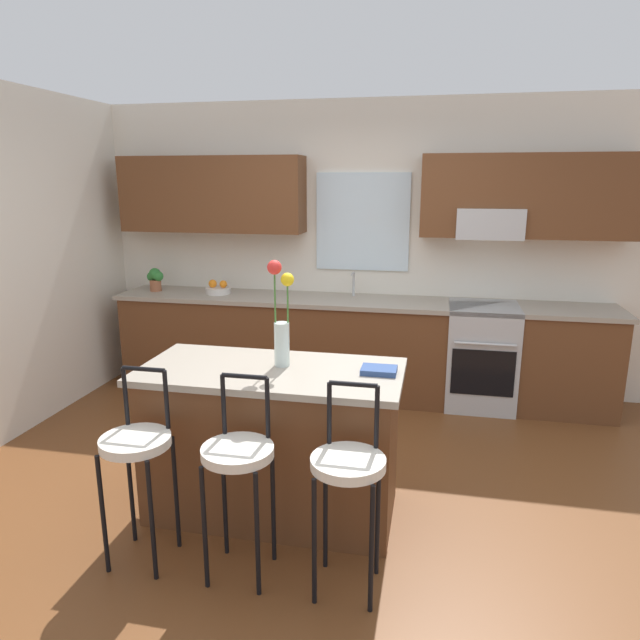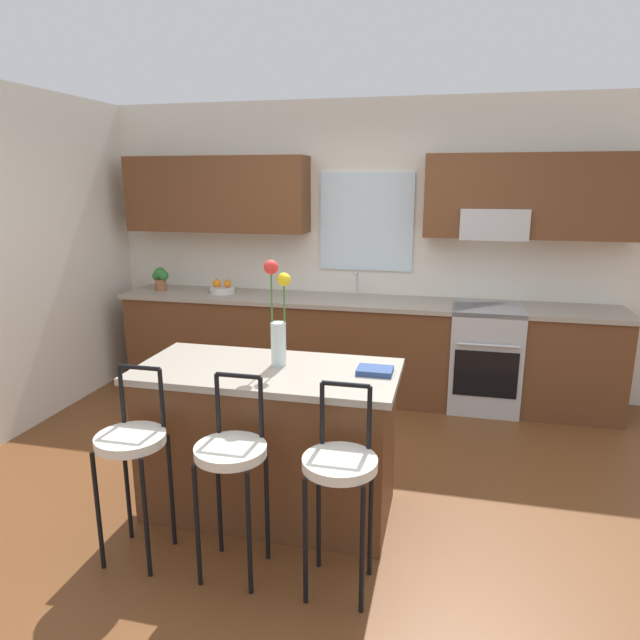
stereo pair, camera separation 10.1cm
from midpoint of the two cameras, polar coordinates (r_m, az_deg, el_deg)
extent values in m
plane|color=brown|center=(3.94, 0.44, -16.30)|extent=(14.00, 14.00, 0.00)
cube|color=silver|center=(4.94, -29.07, 4.83)|extent=(0.12, 4.60, 2.70)
cube|color=silver|center=(5.47, 5.29, 7.23)|extent=(5.60, 0.12, 2.70)
cube|color=brown|center=(5.59, -9.85, 12.37)|extent=(1.76, 0.34, 0.70)
cube|color=brown|center=(5.19, 21.07, 11.56)|extent=(1.76, 0.34, 0.70)
cube|color=silver|center=(5.37, 5.25, 9.79)|extent=(0.87, 0.03, 0.90)
cube|color=#B7BABC|center=(5.15, 17.61, 9.25)|extent=(0.56, 0.36, 0.26)
cube|color=brown|center=(5.30, 4.53, -3.02)|extent=(4.50, 0.60, 0.88)
cube|color=#9E9384|center=(5.19, 4.62, 1.84)|extent=(4.56, 0.64, 0.04)
cube|color=#B7BABC|center=(5.21, 3.99, 1.34)|extent=(0.54, 0.38, 0.11)
cylinder|color=#B7BABC|center=(5.33, 4.30, 3.59)|extent=(0.02, 0.02, 0.22)
cylinder|color=#B7BABC|center=(5.25, 4.22, 4.66)|extent=(0.02, 0.12, 0.02)
cube|color=#B7BABC|center=(5.24, 16.77, -3.58)|extent=(0.60, 0.60, 0.92)
cube|color=black|center=(4.98, 16.91, -5.24)|extent=(0.52, 0.02, 0.40)
cylinder|color=#B7BABC|center=(4.87, 17.14, -2.48)|extent=(0.50, 0.02, 0.02)
cube|color=brown|center=(3.49, -4.32, -12.34)|extent=(1.45, 0.66, 0.88)
cube|color=#9E9384|center=(3.31, -4.47, -5.19)|extent=(1.53, 0.74, 0.04)
cylinder|color=black|center=(3.25, -20.60, -17.65)|extent=(0.02, 0.02, 0.66)
cylinder|color=black|center=(3.12, -16.23, -18.69)|extent=(0.02, 0.02, 0.66)
cylinder|color=black|center=(3.44, -18.05, -15.53)|extent=(0.02, 0.02, 0.66)
cylinder|color=black|center=(3.32, -13.88, -16.38)|extent=(0.02, 0.02, 0.66)
cylinder|color=silver|center=(3.12, -17.67, -11.40)|extent=(0.36, 0.36, 0.05)
cylinder|color=black|center=(3.21, -18.50, -7.13)|extent=(0.02, 0.02, 0.32)
cylinder|color=black|center=(3.10, -14.77, -7.63)|extent=(0.02, 0.02, 0.32)
cylinder|color=black|center=(3.10, -16.87, -4.62)|extent=(0.23, 0.02, 0.02)
cylinder|color=black|center=(3.01, -11.28, -19.73)|extent=(0.02, 0.02, 0.66)
cylinder|color=black|center=(2.92, -6.11, -20.66)|extent=(0.02, 0.02, 0.66)
cylinder|color=black|center=(3.21, -9.22, -17.22)|extent=(0.02, 0.02, 0.66)
cylinder|color=black|center=(3.13, -4.41, -17.97)|extent=(0.02, 0.02, 0.66)
cylinder|color=silver|center=(2.89, -7.99, -12.93)|extent=(0.36, 0.36, 0.05)
cylinder|color=black|center=(2.97, -9.30, -8.31)|extent=(0.02, 0.02, 0.32)
cylinder|color=black|center=(2.89, -4.96, -8.79)|extent=(0.02, 0.02, 0.32)
cylinder|color=black|center=(2.87, -7.26, -5.60)|extent=(0.23, 0.02, 0.02)
cylinder|color=black|center=(2.85, -0.40, -21.50)|extent=(0.02, 0.02, 0.66)
cylinder|color=black|center=(2.81, 5.39, -22.15)|extent=(0.02, 0.02, 0.66)
cylinder|color=black|center=(3.07, 0.86, -18.65)|extent=(0.02, 0.02, 0.66)
cylinder|color=black|center=(3.03, 6.14, -19.18)|extent=(0.02, 0.02, 0.66)
cylinder|color=silver|center=(2.75, 3.09, -14.22)|extent=(0.36, 0.36, 0.05)
cylinder|color=black|center=(2.81, 1.26, -9.39)|extent=(0.02, 0.02, 0.32)
cylinder|color=black|center=(2.78, 6.05, -9.78)|extent=(0.02, 0.02, 0.32)
cylinder|color=black|center=(2.73, 3.69, -6.52)|extent=(0.23, 0.02, 0.02)
cylinder|color=silver|center=(3.32, -3.33, -2.43)|extent=(0.09, 0.09, 0.26)
cylinder|color=#3D722D|center=(3.27, -2.72, 0.36)|extent=(0.01, 0.01, 0.44)
sphere|color=yellow|center=(3.23, -2.76, 4.11)|extent=(0.08, 0.08, 0.08)
cylinder|color=#3D722D|center=(3.28, -3.99, 0.98)|extent=(0.01, 0.01, 0.50)
sphere|color=red|center=(3.23, -4.07, 5.34)|extent=(0.08, 0.08, 0.08)
cube|color=navy|center=(3.23, 6.46, -5.11)|extent=(0.20, 0.15, 0.03)
cylinder|color=silver|center=(5.54, -9.30, 3.00)|extent=(0.24, 0.24, 0.06)
sphere|color=orange|center=(5.50, -8.80, 3.64)|extent=(0.07, 0.07, 0.07)
sphere|color=orange|center=(5.55, -9.84, 3.68)|extent=(0.08, 0.08, 0.08)
cylinder|color=#9E5B3D|center=(5.81, -15.28, 3.45)|extent=(0.11, 0.11, 0.11)
sphere|color=#2D7A33|center=(5.79, -15.35, 4.57)|extent=(0.11, 0.11, 0.11)
sphere|color=#2D7A33|center=(5.82, -15.64, 4.30)|extent=(0.09, 0.09, 0.09)
sphere|color=#2D7A33|center=(5.77, -15.04, 4.35)|extent=(0.10, 0.10, 0.10)
camera|label=1|loc=(0.05, -89.29, 0.18)|focal=31.74mm
camera|label=2|loc=(0.05, 90.71, -0.18)|focal=31.74mm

